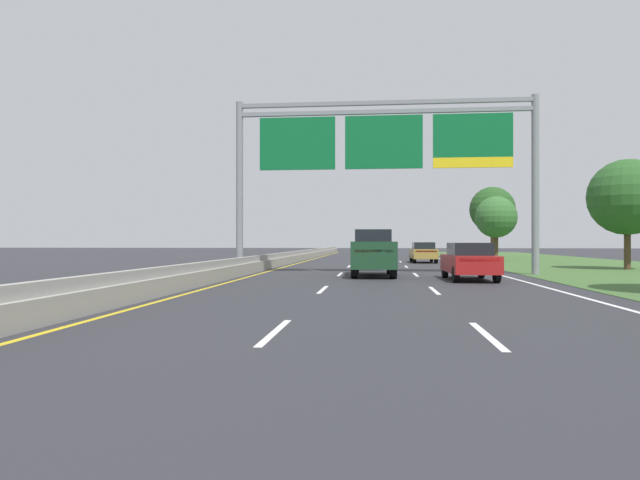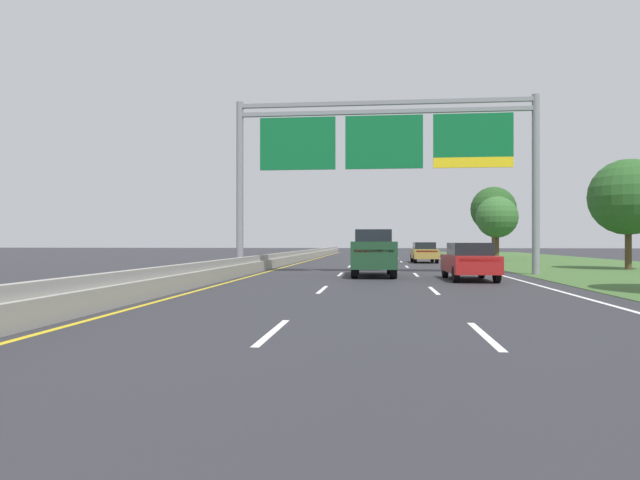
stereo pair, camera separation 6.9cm
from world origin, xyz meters
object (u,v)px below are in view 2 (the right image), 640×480
object	(u,v)px
pickup_truck_darkgreen	(373,253)
roadside_tree_far	(497,217)
roadside_tree_mid	(628,197)
car_gold_right_lane_sedan	(424,252)
roadside_tree_distant	(493,209)
overhead_sign_gantry	(384,149)
car_silver_centre_lane_sedan	(379,251)
car_red_right_lane_sedan	(469,261)

from	to	relation	value
pickup_truck_darkgreen	roadside_tree_far	xyz separation A→B (m)	(10.02, 21.42, 2.57)
roadside_tree_mid	roadside_tree_far	size ratio (longest dim) A/B	1.18
pickup_truck_darkgreen	roadside_tree_far	world-z (taller)	roadside_tree_far
car_gold_right_lane_sedan	roadside_tree_distant	size ratio (longest dim) A/B	0.60
overhead_sign_gantry	car_silver_centre_lane_sedan	xyz separation A→B (m)	(-0.20, 19.93, -5.42)
car_gold_right_lane_sedan	car_red_right_lane_sedan	distance (m)	19.97
car_gold_right_lane_sedan	roadside_tree_far	xyz separation A→B (m)	(6.29, 3.96, 2.83)
car_silver_centre_lane_sedan	car_gold_right_lane_sedan	distance (m)	5.27
pickup_truck_darkgreen	roadside_tree_far	bearing A→B (deg)	-26.18
car_silver_centre_lane_sedan	car_red_right_lane_sedan	size ratio (longest dim) A/B	0.99
car_red_right_lane_sedan	roadside_tree_distant	size ratio (longest dim) A/B	0.61
pickup_truck_darkgreen	car_red_right_lane_sedan	world-z (taller)	pickup_truck_darkgreen
car_gold_right_lane_sedan	roadside_tree_far	world-z (taller)	roadside_tree_far
pickup_truck_darkgreen	car_silver_centre_lane_sedan	distance (m)	21.47
overhead_sign_gantry	pickup_truck_darkgreen	world-z (taller)	overhead_sign_gantry
roadside_tree_far	car_red_right_lane_sedan	bearing A→B (deg)	-104.03
car_gold_right_lane_sedan	overhead_sign_gantry	bearing A→B (deg)	167.48
roadside_tree_distant	roadside_tree_far	bearing A→B (deg)	-99.84
car_silver_centre_lane_sedan	car_gold_right_lane_sedan	world-z (taller)	same
car_gold_right_lane_sedan	roadside_tree_mid	size ratio (longest dim) A/B	0.70
car_red_right_lane_sedan	roadside_tree_mid	xyz separation A→B (m)	(10.43, 9.73, 3.35)
car_silver_centre_lane_sedan	car_gold_right_lane_sedan	bearing A→B (deg)	-139.05
car_silver_centre_lane_sedan	roadside_tree_mid	bearing A→B (deg)	-134.78
pickup_truck_darkgreen	car_gold_right_lane_sedan	distance (m)	17.86
car_silver_centre_lane_sedan	roadside_tree_mid	size ratio (longest dim) A/B	0.69
pickup_truck_darkgreen	roadside_tree_distant	size ratio (longest dim) A/B	0.74
pickup_truck_darkgreen	car_silver_centre_lane_sedan	bearing A→B (deg)	-1.93
roadside_tree_mid	roadside_tree_far	xyz separation A→B (m)	(-4.46, 14.20, -0.52)
pickup_truck_darkgreen	roadside_tree_distant	xyz separation A→B (m)	(12.14, 33.66, 3.91)
overhead_sign_gantry	car_gold_right_lane_sedan	bearing A→B (deg)	78.55
pickup_truck_darkgreen	roadside_tree_mid	size ratio (longest dim) A/B	0.85
pickup_truck_darkgreen	overhead_sign_gantry	bearing A→B (deg)	-19.44
overhead_sign_gantry	roadside_tree_mid	bearing A→B (deg)	22.14
overhead_sign_gantry	car_red_right_lane_sedan	distance (m)	7.63
car_red_right_lane_sedan	roadside_tree_distant	world-z (taller)	roadside_tree_distant
roadside_tree_mid	car_red_right_lane_sedan	bearing A→B (deg)	-137.01
car_silver_centre_lane_sedan	car_red_right_lane_sedan	bearing A→B (deg)	-170.77
roadside_tree_far	roadside_tree_mid	bearing A→B (deg)	-72.58
overhead_sign_gantry	pickup_truck_darkgreen	size ratio (longest dim) A/B	2.77
roadside_tree_far	pickup_truck_darkgreen	bearing A→B (deg)	-115.07
pickup_truck_darkgreen	roadside_tree_distant	distance (m)	36.00
car_silver_centre_lane_sedan	roadside_tree_distant	xyz separation A→B (m)	(11.84, 12.20, 4.17)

